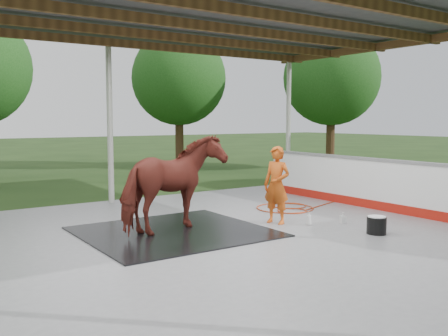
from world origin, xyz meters
TOP-DOWN VIEW (x-y plane):
  - ground at (0.00, 0.00)m, footprint 100.00×100.00m
  - concrete_slab at (0.00, 0.00)m, footprint 12.00×10.00m
  - pavilion_structure at (0.00, -0.00)m, footprint 12.60×10.60m
  - dasher_board at (4.60, 0.00)m, footprint 0.16×8.00m
  - tree_belt at (0.30, 0.90)m, footprint 28.00×28.00m
  - rubber_mat at (-0.29, 1.02)m, footprint 3.15×2.95m
  - horse at (-0.29, 1.02)m, footprint 2.22×1.46m
  - handler at (1.74, 0.58)m, footprint 0.52×0.64m
  - wash_bucket at (2.61, -1.12)m, footprint 0.34×0.34m
  - soap_bottle_a at (2.13, 0.08)m, footprint 0.14×0.14m
  - soap_bottle_b at (2.80, -0.17)m, footprint 0.13×0.13m
  - hose_coil at (3.00, 1.67)m, footprint 2.31×1.33m

SIDE VIEW (x-z plane):
  - ground at x=0.00m, z-range 0.00..0.00m
  - concrete_slab at x=0.00m, z-range 0.00..0.05m
  - rubber_mat at x=-0.29m, z-range 0.05..0.07m
  - hose_coil at x=3.00m, z-range 0.05..0.07m
  - soap_bottle_b at x=2.80m, z-range 0.05..0.27m
  - soap_bottle_a at x=2.13m, z-range 0.05..0.31m
  - wash_bucket at x=2.61m, z-range 0.05..0.37m
  - dasher_board at x=4.60m, z-range 0.02..1.17m
  - handler at x=1.74m, z-range 0.05..1.56m
  - horse at x=-0.29m, z-range 0.07..1.80m
  - tree_belt at x=0.30m, z-range 0.89..6.69m
  - pavilion_structure at x=0.00m, z-range 1.94..5.99m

